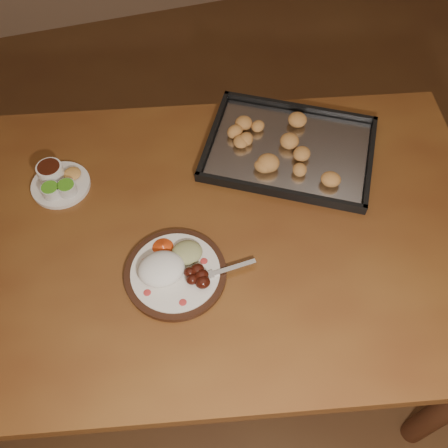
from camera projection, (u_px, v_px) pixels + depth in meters
name	position (u px, v px, depth m)	size (l,w,h in m)	color
ground	(254.00, 304.00, 1.95)	(4.00, 4.00, 0.00)	brown
dining_table	(195.00, 251.00, 1.32)	(1.65, 1.19, 0.75)	brown
dinner_plate	(173.00, 270.00, 1.16)	(0.31, 0.24, 0.06)	black
condiment_saucer	(58.00, 181.00, 1.31)	(0.15, 0.15, 0.05)	silver
baking_tray	(289.00, 148.00, 1.38)	(0.56, 0.51, 0.05)	black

